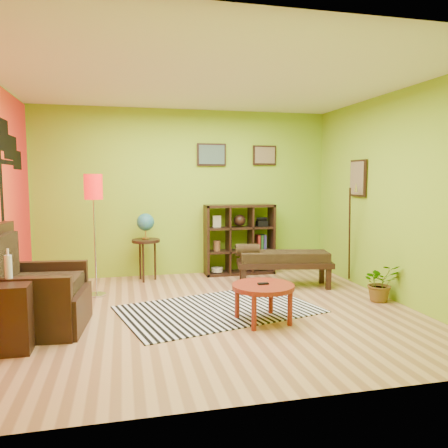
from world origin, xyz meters
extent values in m
plane|color=tan|center=(0.00, 0.00, 0.00)|extent=(5.00, 5.00, 0.00)
cube|color=#88BA24|center=(0.00, 2.25, 1.40)|extent=(5.00, 0.04, 2.80)
cube|color=#88BA24|center=(0.00, -2.25, 1.40)|extent=(5.00, 0.04, 2.80)
cube|color=#88BA24|center=(2.50, 0.00, 1.40)|extent=(0.04, 4.50, 2.80)
cube|color=white|center=(0.00, 0.00, 2.80)|extent=(5.00, 4.50, 0.04)
cube|color=black|center=(-2.46, 0.55, 1.05)|extent=(0.01, 0.14, 2.10)
cube|color=black|center=(-2.46, 0.60, 2.18)|extent=(0.01, 0.85, 0.40)
cube|color=black|center=(-2.46, 1.10, 2.05)|extent=(0.01, 0.70, 0.32)
cube|color=black|center=(-2.46, 1.45, 1.90)|extent=(0.01, 0.50, 0.26)
cube|color=black|center=(0.45, 2.22, 2.05)|extent=(0.50, 0.03, 0.38)
cube|color=#4E6E62|center=(0.45, 2.19, 2.05)|extent=(0.44, 0.01, 0.32)
cube|color=black|center=(1.40, 2.22, 2.05)|extent=(0.42, 0.03, 0.34)
cube|color=#8F7B55|center=(1.40, 2.19, 2.05)|extent=(0.36, 0.01, 0.28)
cube|color=black|center=(2.47, 0.90, 1.65)|extent=(0.03, 0.44, 0.56)
cube|color=#8F7B55|center=(2.44, 0.90, 1.65)|extent=(0.01, 0.38, 0.50)
cylinder|color=black|center=(2.35, 0.90, 0.78)|extent=(0.23, 0.34, 1.46)
cone|color=silver|center=(2.35, 0.75, 1.52)|extent=(0.08, 0.09, 0.16)
cube|color=white|center=(0.10, 0.07, 0.01)|extent=(2.66, 2.01, 0.01)
cylinder|color=maroon|center=(0.50, -0.49, 0.41)|extent=(0.72, 0.72, 0.05)
cylinder|color=maroon|center=(0.68, -0.24, 0.19)|extent=(0.06, 0.06, 0.39)
cylinder|color=maroon|center=(0.24, -0.31, 0.19)|extent=(0.06, 0.06, 0.39)
cylinder|color=maroon|center=(0.75, -0.68, 0.19)|extent=(0.06, 0.06, 0.39)
cylinder|color=maroon|center=(0.31, -0.75, 0.19)|extent=(0.06, 0.06, 0.39)
cube|color=black|center=(0.50, -0.49, 0.45)|extent=(0.12, 0.05, 0.02)
cube|color=black|center=(-1.94, -0.19, 0.21)|extent=(1.01, 0.99, 0.42)
cube|color=black|center=(-1.99, -0.62, 0.34)|extent=(0.85, 0.19, 0.67)
cube|color=black|center=(-1.90, 0.24, 0.34)|extent=(0.85, 0.19, 0.67)
cube|color=tan|center=(-1.91, -0.19, 0.50)|extent=(0.81, 0.79, 0.15)
cube|color=tan|center=(-2.30, -0.15, 0.79)|extent=(0.16, 0.68, 0.53)
cube|color=black|center=(-2.20, -0.70, 0.33)|extent=(0.56, 0.50, 0.66)
cylinder|color=white|center=(-2.15, -0.60, 0.78)|extent=(0.07, 0.07, 0.25)
cylinder|color=white|center=(-2.15, -0.60, 0.94)|extent=(0.02, 0.02, 0.07)
cylinder|color=silver|center=(-1.44, 1.10, 0.01)|extent=(0.26, 0.26, 0.03)
cylinder|color=silver|center=(-1.44, 1.10, 0.79)|extent=(0.02, 0.02, 1.58)
cylinder|color=red|center=(-1.44, 1.10, 1.53)|extent=(0.25, 0.25, 0.35)
cylinder|color=black|center=(-0.70, 1.89, 0.65)|extent=(0.45, 0.45, 0.04)
cylinder|color=black|center=(-0.56, 1.91, 0.31)|extent=(0.03, 0.03, 0.63)
cylinder|color=black|center=(-0.79, 2.00, 0.31)|extent=(0.03, 0.03, 0.63)
cylinder|color=black|center=(-0.75, 1.75, 0.31)|extent=(0.03, 0.03, 0.63)
cylinder|color=gold|center=(-0.70, 1.89, 0.69)|extent=(0.11, 0.11, 0.02)
cylinder|color=gold|center=(-0.70, 1.89, 0.76)|extent=(0.02, 0.02, 0.11)
sphere|color=#144AA9|center=(-0.70, 1.89, 0.95)|extent=(0.28, 0.28, 0.28)
cube|color=black|center=(0.32, 2.03, 0.60)|extent=(0.04, 0.35, 1.20)
cube|color=black|center=(1.48, 2.03, 0.60)|extent=(0.04, 0.35, 1.20)
cube|color=black|center=(0.90, 2.03, 0.02)|extent=(1.20, 0.35, 0.04)
cube|color=black|center=(0.90, 2.03, 1.18)|extent=(1.20, 0.35, 0.04)
cube|color=black|center=(0.70, 2.03, 0.60)|extent=(0.03, 0.33, 1.12)
cube|color=black|center=(1.10, 2.03, 0.60)|extent=(0.03, 0.33, 1.12)
cube|color=black|center=(0.90, 2.03, 0.40)|extent=(1.12, 0.33, 0.03)
cube|color=black|center=(0.90, 2.03, 0.80)|extent=(1.12, 0.33, 0.03)
cylinder|color=#C3B992|center=(0.50, 2.03, 0.09)|extent=(0.20, 0.20, 0.07)
sphere|color=black|center=(0.90, 2.03, 0.93)|extent=(0.20, 0.20, 0.20)
cube|color=black|center=(1.30, 2.03, 0.87)|extent=(0.18, 0.15, 0.10)
cylinder|color=black|center=(0.86, 2.03, 0.47)|extent=(0.06, 0.12, 0.06)
cylinder|color=black|center=(0.94, 2.03, 0.47)|extent=(0.06, 0.12, 0.06)
ellipsoid|color=#384C26|center=(1.30, 2.03, 0.10)|extent=(0.18, 0.18, 0.09)
cylinder|color=brown|center=(0.50, 2.03, 0.50)|extent=(0.12, 0.12, 0.18)
cube|color=#C3B992|center=(0.50, 2.03, 0.92)|extent=(0.14, 0.03, 0.20)
cube|color=maroon|center=(1.23, 2.03, 0.54)|extent=(0.04, 0.18, 0.26)
cube|color=#1E4C1E|center=(1.28, 2.03, 0.54)|extent=(0.04, 0.18, 0.26)
cube|color=navy|center=(1.34, 2.03, 0.54)|extent=(0.04, 0.18, 0.26)
cube|color=black|center=(1.33, 1.01, 0.36)|extent=(1.50, 0.79, 0.08)
cube|color=tan|center=(1.33, 1.01, 0.47)|extent=(1.38, 0.71, 0.14)
cylinder|color=tan|center=(0.78, 1.12, 0.57)|extent=(0.39, 0.25, 0.18)
cube|color=black|center=(1.99, 1.08, 0.16)|extent=(0.08, 0.08, 0.32)
cube|color=black|center=(0.75, 1.33, 0.16)|extent=(0.08, 0.08, 0.32)
cube|color=black|center=(1.90, 0.68, 0.16)|extent=(0.08, 0.08, 0.32)
cube|color=black|center=(0.67, 0.94, 0.16)|extent=(0.08, 0.08, 0.32)
imported|color=#26661E|center=(2.30, -0.04, 0.20)|extent=(0.54, 0.58, 0.40)
camera|label=1|loc=(-1.05, -5.15, 1.65)|focal=35.00mm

